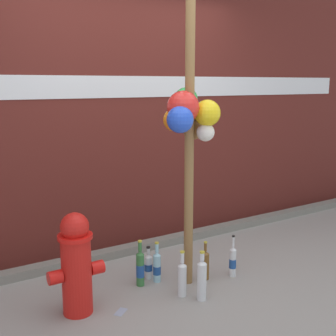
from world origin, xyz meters
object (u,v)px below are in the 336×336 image
object	(u,v)px
bottle_1	(202,279)
bottle_6	(140,268)
bottle_4	(233,261)
fire_hydrant	(76,263)
bottle_5	(205,264)
memorial_post	(189,87)
bottle_3	(157,266)
bottle_2	(182,278)
bottle_0	(148,266)

from	to	relation	value
bottle_1	bottle_6	world-z (taller)	bottle_1
bottle_1	bottle_4	size ratio (longest dim) A/B	1.07
fire_hydrant	bottle_6	xyz separation A→B (m)	(0.59, 0.14, -0.23)
bottle_1	bottle_5	xyz separation A→B (m)	(0.24, 0.27, -0.04)
memorial_post	bottle_1	bearing A→B (deg)	-103.49
bottle_5	bottle_6	size ratio (longest dim) A/B	0.86
memorial_post	bottle_1	world-z (taller)	memorial_post
bottle_5	bottle_3	bearing A→B (deg)	154.07
fire_hydrant	bottle_2	xyz separation A→B (m)	(0.78, -0.19, -0.23)
bottle_1	bottle_5	bearing A→B (deg)	48.96
bottle_4	bottle_6	world-z (taller)	bottle_6
fire_hydrant	bottle_1	size ratio (longest dim) A/B	1.92
bottle_2	memorial_post	bearing A→B (deg)	44.45
bottle_2	bottle_1	bearing A→B (deg)	-54.79
bottle_0	bottle_1	size ratio (longest dim) A/B	0.72
bottle_1	bottle_2	distance (m)	0.16
memorial_post	fire_hydrant	bearing A→B (deg)	177.88
bottle_5	bottle_2	bearing A→B (deg)	-156.79
bottle_6	bottle_3	bearing A→B (deg)	-3.56
bottle_4	bottle_5	size ratio (longest dim) A/B	1.09
bottle_5	memorial_post	bearing A→B (deg)	173.97
memorial_post	bottle_5	size ratio (longest dim) A/B	8.54
bottle_1	bottle_6	bearing A→B (deg)	121.66
fire_hydrant	bottle_5	bearing A→B (deg)	-2.71
bottle_0	bottle_1	world-z (taller)	bottle_1
bottle_1	bottle_5	distance (m)	0.36
memorial_post	fire_hydrant	xyz separation A→B (m)	(-0.94, 0.03, -1.22)
bottle_4	fire_hydrant	bearing A→B (deg)	174.50
bottle_1	bottle_5	world-z (taller)	bottle_1
bottle_3	bottle_5	xyz separation A→B (m)	(0.37, -0.18, 0.00)
memorial_post	bottle_1	size ratio (longest dim) A/B	7.29
fire_hydrant	bottle_5	xyz separation A→B (m)	(1.11, -0.05, -0.25)
bottle_3	bottle_4	world-z (taller)	bottle_4
bottle_1	bottle_6	size ratio (longest dim) A/B	1.01
bottle_4	bottle_5	world-z (taller)	bottle_4
bottle_2	bottle_6	bearing A→B (deg)	120.17
fire_hydrant	bottle_0	distance (m)	0.78
bottle_2	bottle_6	size ratio (longest dim) A/B	0.95
bottle_1	bottle_4	distance (m)	0.51
fire_hydrant	bottle_2	size ratio (longest dim) A/B	2.04
bottle_0	bottle_4	distance (m)	0.72
fire_hydrant	bottle_5	distance (m)	1.13
bottle_5	bottle_6	xyz separation A→B (m)	(-0.52, 0.19, 0.02)
bottle_5	bottle_6	distance (m)	0.55
bottle_0	bottle_2	xyz separation A→B (m)	(0.07, -0.41, 0.04)
memorial_post	bottle_3	xyz separation A→B (m)	(-0.20, 0.16, -1.47)
fire_hydrant	bottle_6	size ratio (longest dim) A/B	1.94
memorial_post	bottle_5	distance (m)	1.48
bottle_0	bottle_3	distance (m)	0.09
memorial_post	bottle_6	size ratio (longest dim) A/B	7.36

